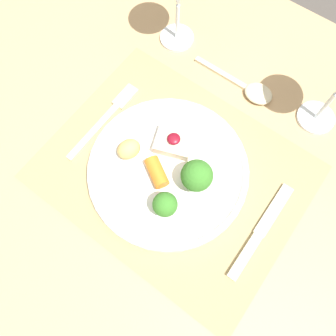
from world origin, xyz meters
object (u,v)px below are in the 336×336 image
Objects in this scene: fork at (108,116)px; spoon at (252,90)px; knife at (257,237)px; dinner_plate at (169,170)px.

fork is 1.08× the size of spoon.
spoon is at bearing 45.71° from fork.
spoon is (-0.15, 0.24, 0.00)m from knife.
spoon is (0.19, 0.21, 0.00)m from fork.
knife is at bearing -6.88° from fork.
dinner_plate is 1.50× the size of fork.
dinner_plate is 0.18m from knife.
fork is (-0.16, 0.02, -0.01)m from dinner_plate.
fork is at bearing -136.18° from spoon.
knife reaches higher than fork.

